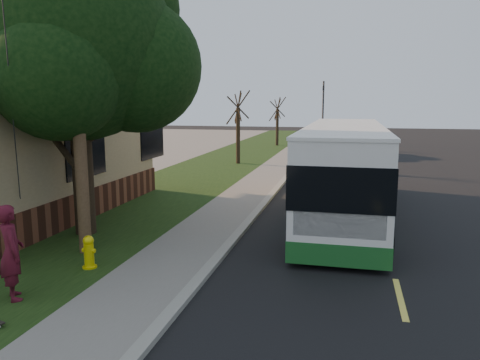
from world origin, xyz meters
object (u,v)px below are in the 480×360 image
object	(u,v)px
bare_tree_near	(238,128)
bare_tree_far	(277,122)
fire_hydrant	(89,252)
skateboarder	(11,252)
leafy_tree	(80,47)
dumpster	(35,194)
distant_car	(360,143)
transit_bus	(344,168)
traffic_signal	(323,108)
utility_pole	(75,62)

from	to	relation	value
bare_tree_near	bare_tree_far	distance (m)	12.01
bare_tree_far	fire_hydrant	bearing A→B (deg)	-89.24
fire_hydrant	skateboarder	world-z (taller)	skateboarder
leafy_tree	bare_tree_near	size ratio (longest dim) A/B	1.81
dumpster	distant_car	size ratio (longest dim) A/B	0.31
transit_bus	traffic_signal	bearing A→B (deg)	94.75
fire_hydrant	utility_pole	xyz separation A→B (m)	(-0.71, 0.99, 4.20)
bare_tree_near	bare_tree_far	xyz separation A→B (m)	(0.50, 12.00, -0.15)
leafy_tree	transit_bus	xyz separation A→B (m)	(6.96, 3.86, -3.58)
fire_hydrant	traffic_signal	size ratio (longest dim) A/B	0.13
utility_pole	transit_bus	bearing A→B (deg)	42.16
fire_hydrant	bare_tree_far	xyz separation A→B (m)	(-0.40, 30.00, 1.57)
dumpster	bare_tree_far	bearing A→B (deg)	80.44
traffic_signal	distant_car	bearing A→B (deg)	-71.99
leafy_tree	transit_bus	size ratio (longest dim) A/B	0.71
fire_hydrant	traffic_signal	xyz separation A→B (m)	(3.10, 34.00, 2.73)
fire_hydrant	leafy_tree	bearing A→B (deg)	120.67
traffic_signal	bare_tree_near	bearing A→B (deg)	-104.04
traffic_signal	distant_car	size ratio (longest dim) A/B	1.09
bare_tree_near	bare_tree_far	size ratio (longest dim) A/B	1.07
leafy_tree	dumpster	xyz separation A→B (m)	(-3.12, 1.87, -4.50)
bare_tree_near	dumpster	world-z (taller)	bare_tree_near
utility_pole	bare_tree_near	world-z (taller)	utility_pole
leafy_tree	fire_hydrant	bearing A→B (deg)	-59.33
utility_pole	distant_car	distance (m)	24.61
utility_pole	fire_hydrant	bearing A→B (deg)	-54.62
utility_pole	bare_tree_far	world-z (taller)	utility_pole
bare_tree_far	skateboarder	xyz separation A→B (m)	(-0.09, -31.80, -1.03)
fire_hydrant	dumpster	xyz separation A→B (m)	(-4.69, 4.51, 0.23)
traffic_signal	skateboarder	size ratio (longest dim) A/B	3.04
fire_hydrant	skateboarder	bearing A→B (deg)	-105.23
bare_tree_far	dumpster	world-z (taller)	bare_tree_far
dumpster	transit_bus	bearing A→B (deg)	11.20
distant_car	traffic_signal	bearing A→B (deg)	104.67
bare_tree_near	traffic_signal	distance (m)	16.52
fire_hydrant	transit_bus	size ratio (longest dim) A/B	0.07
leafy_tree	skateboarder	size ratio (longest dim) A/B	4.32
bare_tree_near	skateboarder	xyz separation A→B (m)	(0.41, -19.80, -1.18)
skateboarder	leafy_tree	bearing A→B (deg)	-33.09
utility_pole	traffic_signal	size ratio (longest dim) A/B	1.65
transit_bus	distant_car	bearing A→B (deg)	87.21
leafy_tree	traffic_signal	size ratio (longest dim) A/B	1.42
utility_pole	bare_tree_near	distance (m)	17.19
utility_pole	distant_car	bearing A→B (deg)	73.37
utility_pole	bare_tree_near	size ratio (longest dim) A/B	2.11
leafy_tree	transit_bus	bearing A→B (deg)	29.03
skateboarder	distant_car	bearing A→B (deg)	-61.25
distant_car	bare_tree_near	bearing A→B (deg)	-141.99
bare_tree_near	transit_bus	world-z (taller)	bare_tree_near
fire_hydrant	dumpster	bearing A→B (deg)	136.10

